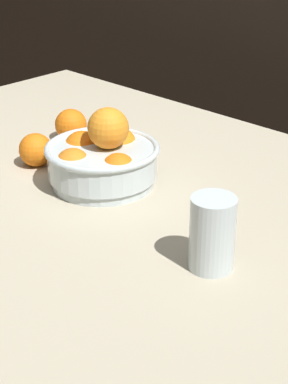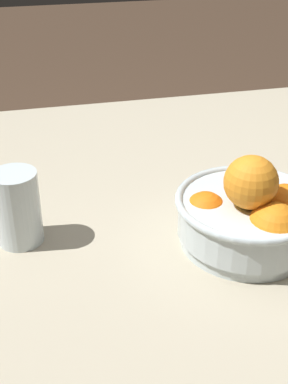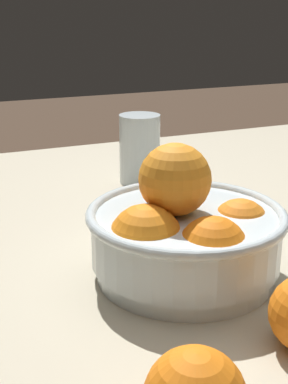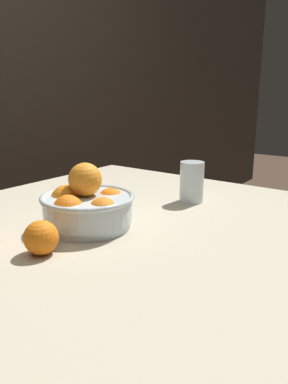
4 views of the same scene
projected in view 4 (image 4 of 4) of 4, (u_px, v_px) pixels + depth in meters
name	position (u px, v px, depth m)	size (l,w,h in m)	color
dining_table	(109.00, 264.00, 0.87)	(1.37, 1.18, 0.75)	#B7AD93
fruit_bowl	(87.00, 206.00, 0.91)	(0.23, 0.23, 0.16)	silver
juice_glass	(191.00, 184.00, 1.13)	(0.07, 0.07, 0.12)	#F4A314
orange_loose_front	(41.00, 238.00, 0.76)	(0.07, 0.07, 0.07)	orange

